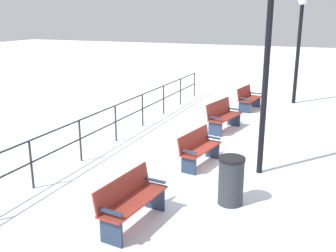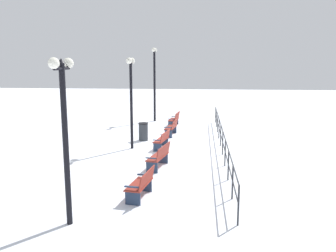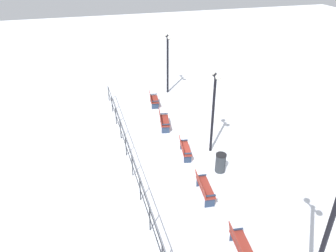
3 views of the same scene
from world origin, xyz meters
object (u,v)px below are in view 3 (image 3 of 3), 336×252
Objects in this scene: bench_third at (184,148)px; bench_fifth at (153,99)px; lamppost_far at (168,55)px; bench_second at (204,187)px; lamppost_middle at (214,98)px; bench_fourth at (163,120)px; bench_nearest at (240,244)px; trash_bin at (221,163)px; lamppost_near at (335,208)px.

bench_fifth is at bearing 100.35° from bench_third.
bench_third is at bearing -100.16° from lamppost_far.
bench_second is 4.52m from lamppost_middle.
bench_third is 3.00m from lamppost_middle.
bench_fourth reaches higher than bench_third.
bench_third is (0.09, 6.43, 0.00)m from bench_nearest.
lamppost_middle reaches higher than lamppost_far.
lamppost_far is at bearing 88.54° from trash_bin.
trash_bin reaches higher than bench_third.
trash_bin is at bearing -98.01° from lamppost_middle.
bench_nearest is at bearing -105.88° from trash_bin.
trash_bin is at bearing 80.48° from bench_nearest.
bench_second is 0.38× the size of lamppost_far.
lamppost_near is at bearing -42.60° from bench_nearest.
bench_second and bench_fifth have the same top height.
lamppost_near reaches higher than bench_nearest.
bench_fifth is at bearing 96.26° from bench_nearest.
bench_nearest is at bearing -103.72° from lamppost_middle.
lamppost_near is 7.13m from trash_bin.
bench_nearest is at bearing 131.03° from lamppost_near.
lamppost_middle is (0.00, 8.35, -0.29)m from lamppost_near.
bench_fourth is 1.70× the size of trash_bin.
lamppost_near is 1.18× the size of lamppost_middle.
lamppost_far reaches higher than bench_fifth.
lamppost_near reaches higher than lamppost_middle.
bench_second is 0.99× the size of bench_fourth.
bench_fifth is at bearing -129.19° from lamppost_far.
bench_second is 3.22m from bench_third.
bench_third is 0.36× the size of lamppost_far.
lamppost_far is at bearing 90.00° from lamppost_near.
bench_third is at bearing -80.86° from bench_fifth.
lamppost_far is 10.36m from trash_bin.
bench_fifth is at bearing 99.14° from trash_bin.
bench_fourth is at bearing 97.26° from bench_nearest.
bench_nearest is 0.33× the size of lamppost_middle.
bench_fifth is at bearing 95.22° from bench_second.
lamppost_middle is at bearing 13.08° from bench_third.
bench_second is (-0.10, 3.21, 0.03)m from bench_nearest.
lamppost_middle is at bearing 90.00° from lamppost_near.
bench_fourth reaches higher than bench_fifth.
bench_second is 1.14× the size of bench_fifth.
trash_bin is at bearing 51.88° from bench_second.
lamppost_far reaches higher than bench_fourth.
lamppost_middle reaches higher than bench_second.
bench_nearest reaches higher than bench_fifth.
trash_bin is at bearing -62.27° from bench_fourth.
bench_third is 8.88m from lamppost_near.
lamppost_middle is (1.74, -3.13, 2.57)m from bench_fourth.
lamppost_middle reaches higher than bench_third.
lamppost_near is at bearing -90.00° from lamppost_far.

